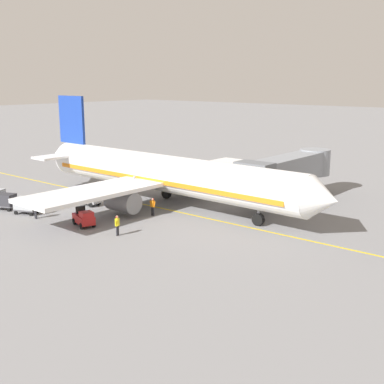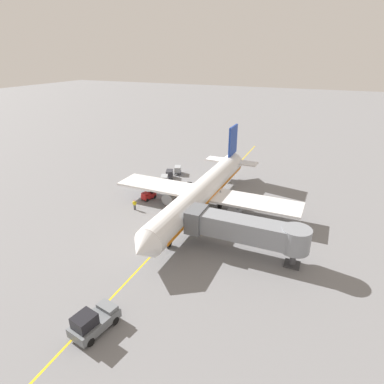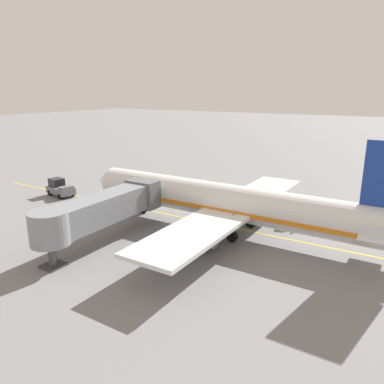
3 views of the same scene
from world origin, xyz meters
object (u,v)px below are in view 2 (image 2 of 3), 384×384
(baggage_cart_second_in_train, at_px, (169,173))
(pushback_tractor, at_px, (93,321))
(jet_bridge, at_px, (245,229))
(baggage_cart_front, at_px, (164,179))
(ground_crew_loader, at_px, (176,206))
(ground_crew_wing_walker, at_px, (157,182))
(baggage_tug_trailing, at_px, (148,196))
(parked_airliner, at_px, (203,192))
(ground_crew_marshaller, at_px, (135,204))
(baggage_tug_lead, at_px, (189,188))
(baggage_cart_third_in_train, at_px, (178,169))

(baggage_cart_second_in_train, bearing_deg, pushback_tractor, 107.14)
(jet_bridge, relative_size, baggage_cart_front, 5.10)
(ground_crew_loader, bearing_deg, ground_crew_wing_walker, -44.60)
(pushback_tractor, distance_m, baggage_tug_trailing, 28.18)
(parked_airliner, bearing_deg, jet_bridge, 135.26)
(pushback_tractor, height_order, baggage_cart_second_in_train, pushback_tractor)
(ground_crew_wing_walker, distance_m, ground_crew_marshaller, 9.71)
(ground_crew_wing_walker, relative_size, ground_crew_loader, 1.00)
(parked_airliner, xyz_separation_m, ground_crew_loader, (3.71, 2.11, -2.23))
(jet_bridge, distance_m, baggage_cart_front, 26.20)
(jet_bridge, height_order, pushback_tractor, jet_bridge)
(parked_airliner, height_order, ground_crew_marshaller, parked_airliner)
(baggage_tug_trailing, height_order, baggage_cart_front, baggage_tug_trailing)
(jet_bridge, xyz_separation_m, pushback_tractor, (9.18, 17.20, -2.36))
(ground_crew_loader, bearing_deg, baggage_tug_trailing, -18.89)
(jet_bridge, height_order, baggage_tug_lead, jet_bridge)
(jet_bridge, xyz_separation_m, baggage_cart_second_in_train, (20.56, -19.69, -2.51))
(pushback_tractor, bearing_deg, baggage_cart_second_in_train, -72.86)
(jet_bridge, bearing_deg, baggage_cart_front, -39.66)
(pushback_tractor, xyz_separation_m, baggage_tug_lead, (5.00, -32.00, -0.39))
(baggage_tug_trailing, xyz_separation_m, ground_crew_wing_walker, (1.32, -5.35, 0.24))
(baggage_cart_front, xyz_separation_m, baggage_cart_second_in_train, (0.48, -3.05, 0.00))
(baggage_tug_trailing, xyz_separation_m, baggage_cart_front, (0.89, -7.51, 0.24))
(parked_airliner, height_order, baggage_cart_second_in_train, parked_airliner)
(baggage_cart_front, bearing_deg, pushback_tractor, 107.85)
(baggage_tug_trailing, xyz_separation_m, ground_crew_marshaller, (-0.03, 4.26, 0.24))
(parked_airliner, relative_size, ground_crew_loader, 22.04)
(baggage_tug_lead, xyz_separation_m, ground_crew_wing_walker, (6.33, 0.30, 0.24))
(baggage_tug_lead, bearing_deg, jet_bridge, 133.78)
(ground_crew_loader, relative_size, ground_crew_marshaller, 1.00)
(baggage_tug_trailing, relative_size, baggage_cart_second_in_train, 0.93)
(baggage_tug_lead, height_order, baggage_cart_third_in_train, baggage_tug_lead)
(baggage_cart_front, bearing_deg, baggage_cart_third_in_train, -89.86)
(ground_crew_marshaller, bearing_deg, pushback_tractor, 114.33)
(baggage_tug_lead, bearing_deg, parked_airliner, 131.24)
(pushback_tractor, distance_m, ground_crew_loader, 24.47)
(baggage_tug_lead, bearing_deg, baggage_cart_front, -17.44)
(baggage_cart_third_in_train, xyz_separation_m, ground_crew_marshaller, (-0.93, 17.67, 0.00))
(parked_airliner, bearing_deg, baggage_cart_front, -34.71)
(baggage_cart_second_in_train, bearing_deg, baggage_tug_lead, 142.49)
(baggage_cart_second_in_train, height_order, ground_crew_wing_walker, ground_crew_wing_walker)
(jet_bridge, xyz_separation_m, ground_crew_marshaller, (19.16, -4.88, -2.50))
(baggage_tug_lead, height_order, ground_crew_marshaller, ground_crew_marshaller)
(baggage_tug_lead, bearing_deg, baggage_cart_third_in_train, -52.63)
(baggage_tug_trailing, distance_m, baggage_cart_second_in_train, 10.65)
(jet_bridge, height_order, ground_crew_wing_walker, jet_bridge)
(baggage_cart_front, distance_m, baggage_cart_third_in_train, 5.90)
(ground_crew_wing_walker, bearing_deg, baggage_tug_lead, -177.26)
(pushback_tractor, bearing_deg, ground_crew_wing_walker, -70.33)
(pushback_tractor, xyz_separation_m, ground_crew_loader, (3.71, -24.19, -0.15))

